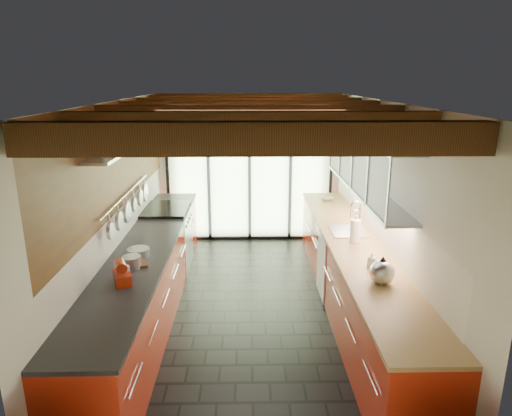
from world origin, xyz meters
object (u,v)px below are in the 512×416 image
kettle (382,271)px  bowl (327,199)px  stand_mixer (122,274)px  paper_towel (355,231)px  soap_bottle (372,260)px

kettle → bowl: bearing=90.0°
stand_mixer → paper_towel: 2.76m
paper_towel → bowl: (0.00, 2.00, -0.12)m
kettle → soap_bottle: size_ratio=1.68×
stand_mixer → kettle: 2.54m
stand_mixer → soap_bottle: (2.54, 0.31, -0.00)m
soap_bottle → kettle: bearing=-90.0°
bowl → soap_bottle: bearing=-90.0°
soap_bottle → bowl: 2.78m
kettle → paper_towel: bearing=90.0°
soap_bottle → stand_mixer: bearing=-173.0°
soap_bottle → bowl: bearing=90.0°
bowl → paper_towel: bearing=-90.0°
stand_mixer → bowl: size_ratio=1.55×
kettle → paper_towel: 1.15m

